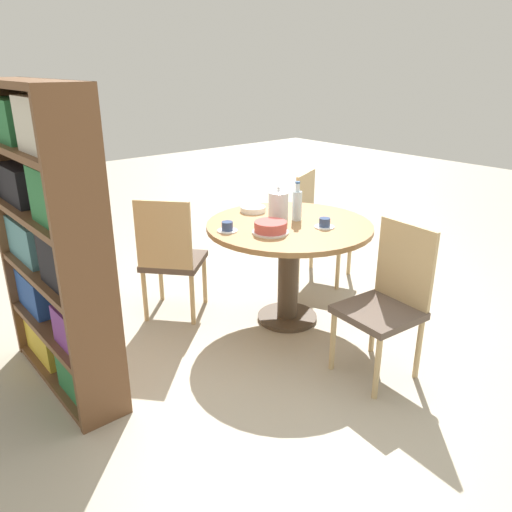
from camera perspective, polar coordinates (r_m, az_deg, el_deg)
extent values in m
plane|color=#B2A893|center=(3.79, 3.57, -7.15)|extent=(14.00, 14.00, 0.00)
cylinder|color=#473828|center=(3.78, 3.57, -6.95)|extent=(0.44, 0.44, 0.03)
cylinder|color=#473828|center=(3.63, 3.70, -1.98)|extent=(0.15, 0.15, 0.68)
cylinder|color=#9E7042|center=(3.51, 3.84, 3.44)|extent=(1.16, 1.16, 0.04)
cylinder|color=tan|center=(3.97, -5.90, -2.70)|extent=(0.03, 0.03, 0.40)
cylinder|color=tan|center=(4.07, -10.83, -2.36)|extent=(0.03, 0.03, 0.40)
cylinder|color=tan|center=(3.65, -7.28, -4.95)|extent=(0.03, 0.03, 0.40)
cylinder|color=tan|center=(3.76, -12.58, -4.51)|extent=(0.03, 0.03, 0.40)
cube|color=brown|center=(3.77, -9.34, -0.55)|extent=(0.59, 0.59, 0.04)
cube|color=tan|center=(3.51, -10.55, 2.34)|extent=(0.32, 0.28, 0.49)
cylinder|color=tan|center=(3.15, 8.77, -9.57)|extent=(0.03, 0.03, 0.40)
cylinder|color=tan|center=(2.94, 13.68, -12.35)|extent=(0.03, 0.03, 0.40)
cylinder|color=tan|center=(3.38, 13.26, -7.64)|extent=(0.03, 0.03, 0.40)
cylinder|color=tan|center=(3.19, 18.08, -10.03)|extent=(0.03, 0.03, 0.40)
cube|color=brown|center=(3.06, 13.80, -6.28)|extent=(0.46, 0.46, 0.04)
cube|color=tan|center=(3.09, 16.67, -0.82)|extent=(0.40, 0.06, 0.49)
cylinder|color=tan|center=(4.24, 9.34, -1.29)|extent=(0.03, 0.03, 0.40)
cylinder|color=tan|center=(4.56, 10.64, 0.27)|extent=(0.03, 0.03, 0.40)
cylinder|color=tan|center=(4.34, 4.79, -0.52)|extent=(0.03, 0.03, 0.40)
cylinder|color=tan|center=(4.66, 6.38, 0.95)|extent=(0.03, 0.03, 0.40)
cube|color=brown|center=(4.37, 7.93, 2.57)|extent=(0.55, 0.55, 0.04)
cube|color=tan|center=(4.35, 5.63, 6.28)|extent=(0.19, 0.37, 0.49)
cube|color=brown|center=(3.43, -25.34, 3.31)|extent=(0.04, 0.28, 1.72)
cube|color=brown|center=(2.50, -18.64, -1.97)|extent=(0.04, 0.28, 1.72)
cube|color=brown|center=(3.00, -20.17, 1.66)|extent=(1.07, 0.02, 1.72)
cube|color=brown|center=(3.32, -20.46, -12.71)|extent=(1.00, 0.27, 0.04)
cube|color=brown|center=(3.16, -21.21, -7.75)|extent=(1.00, 0.27, 0.04)
cube|color=brown|center=(3.02, -22.07, -1.99)|extent=(1.00, 0.27, 0.04)
cube|color=brown|center=(2.91, -22.99, 4.28)|extent=(1.00, 0.27, 0.04)
cube|color=brown|center=(2.84, -23.99, 10.94)|extent=(1.00, 0.27, 0.04)
cube|color=brown|center=(2.81, -25.01, 17.48)|extent=(1.00, 0.27, 0.04)
cube|color=gold|center=(3.49, -22.23, -8.53)|extent=(0.43, 0.21, 0.25)
cube|color=#28703D|center=(3.03, -18.54, -13.14)|extent=(0.43, 0.21, 0.21)
cube|color=#234793|center=(3.38, -23.13, -3.62)|extent=(0.37, 0.21, 0.23)
cube|color=#703384|center=(2.84, -19.08, -7.95)|extent=(0.37, 0.21, 0.21)
cube|color=teal|center=(3.23, -23.83, 1.81)|extent=(0.43, 0.21, 0.23)
cube|color=black|center=(2.71, -20.25, -0.65)|extent=(0.43, 0.21, 0.28)
cube|color=black|center=(3.16, -24.79, 7.56)|extent=(0.41, 0.21, 0.21)
cube|color=#28703D|center=(2.60, -21.10, 6.31)|extent=(0.41, 0.21, 0.28)
cube|color=#28703D|center=(3.09, -25.71, 13.86)|extent=(0.44, 0.21, 0.23)
cube|color=beige|center=(2.56, -22.25, 13.64)|extent=(0.44, 0.21, 0.26)
cylinder|color=silver|center=(3.50, 2.56, 5.57)|extent=(0.14, 0.14, 0.21)
cone|color=silver|center=(3.47, 2.59, 7.42)|extent=(0.12, 0.12, 0.02)
sphere|color=silver|center=(3.47, 2.60, 7.75)|extent=(0.02, 0.02, 0.02)
cylinder|color=silver|center=(3.56, 4.71, 5.72)|extent=(0.07, 0.07, 0.21)
cylinder|color=silver|center=(3.52, 4.78, 7.82)|extent=(0.03, 0.03, 0.06)
cylinder|color=#2D5184|center=(3.51, 4.79, 8.38)|extent=(0.04, 0.04, 0.01)
cylinder|color=white|center=(3.29, 1.66, 2.74)|extent=(0.24, 0.24, 0.01)
cylinder|color=#C65651|center=(3.28, 1.66, 3.39)|extent=(0.21, 0.21, 0.07)
cylinder|color=white|center=(3.44, 7.83, 3.32)|extent=(0.14, 0.14, 0.01)
cylinder|color=#334775|center=(3.43, 7.85, 3.85)|extent=(0.08, 0.08, 0.06)
cylinder|color=white|center=(3.33, -3.29, 2.91)|extent=(0.14, 0.14, 0.01)
cylinder|color=#334775|center=(3.32, -3.30, 3.45)|extent=(0.08, 0.08, 0.06)
cylinder|color=white|center=(3.78, -0.34, 5.17)|extent=(0.19, 0.19, 0.01)
cylinder|color=white|center=(3.78, -0.34, 5.32)|extent=(0.19, 0.19, 0.01)
cylinder|color=white|center=(3.78, -0.34, 5.46)|extent=(0.19, 0.19, 0.01)
cylinder|color=white|center=(3.77, -0.34, 5.61)|extent=(0.19, 0.19, 0.01)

